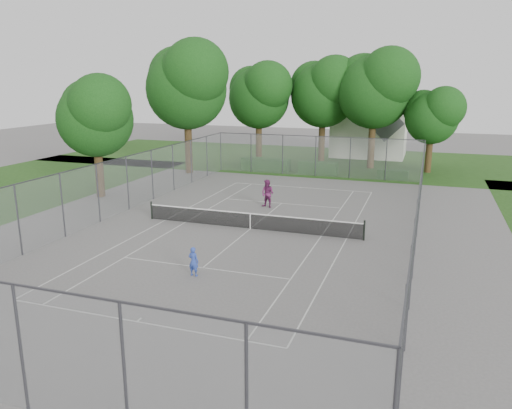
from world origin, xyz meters
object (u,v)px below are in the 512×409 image
(house, at_px, (370,121))
(girl_player, at_px, (193,261))
(tennis_net, at_px, (250,220))
(woman_player, at_px, (268,194))

(house, distance_m, girl_player, 38.17)
(girl_player, bearing_deg, tennis_net, -83.59)
(tennis_net, bearing_deg, girl_player, -89.76)
(house, height_order, woman_player, house)
(tennis_net, distance_m, girl_player, 7.37)
(tennis_net, relative_size, woman_player, 6.88)
(house, height_order, girl_player, house)
(girl_player, relative_size, woman_player, 0.70)
(house, distance_m, woman_player, 25.93)
(tennis_net, xyz_separation_m, woman_player, (-0.58, 5.03, 0.42))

